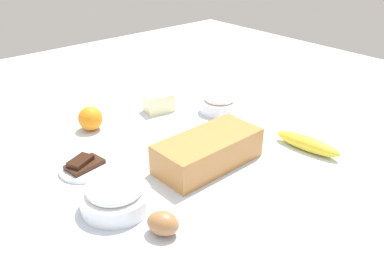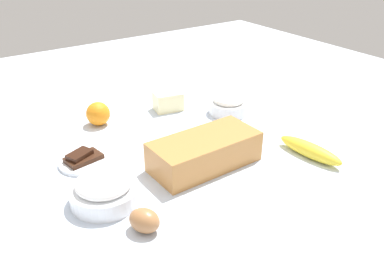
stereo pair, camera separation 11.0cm
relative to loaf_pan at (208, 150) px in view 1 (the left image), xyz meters
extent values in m
cube|color=silver|center=(-0.02, -0.08, -0.05)|extent=(2.40, 2.40, 0.02)
cube|color=#B77A3D|center=(0.00, 0.00, 0.00)|extent=(0.28, 0.13, 0.08)
cube|color=black|center=(0.00, 0.00, 0.00)|extent=(0.27, 0.12, 0.07)
cylinder|color=white|center=(-0.25, -0.22, -0.02)|extent=(0.13, 0.13, 0.04)
torus|color=white|center=(-0.25, -0.22, 0.00)|extent=(0.13, 0.13, 0.01)
ellipsoid|color=white|center=(-0.25, -0.22, 0.01)|extent=(0.10, 0.10, 0.03)
cylinder|color=white|center=(0.28, 0.00, -0.02)|extent=(0.16, 0.16, 0.04)
torus|color=white|center=(0.28, 0.00, 0.00)|extent=(0.16, 0.16, 0.01)
ellipsoid|color=white|center=(0.28, 0.00, 0.01)|extent=(0.13, 0.13, 0.04)
ellipsoid|color=yellow|center=(-0.26, 0.12, -0.02)|extent=(0.07, 0.19, 0.04)
sphere|color=orange|center=(0.13, -0.38, -0.01)|extent=(0.07, 0.07, 0.07)
cube|color=#F4EDB2|center=(-0.11, -0.35, -0.01)|extent=(0.10, 0.08, 0.06)
ellipsoid|color=#A36D42|center=(0.25, 0.13, -0.02)|extent=(0.08, 0.08, 0.05)
cylinder|color=white|center=(0.25, -0.18, -0.04)|extent=(0.13, 0.13, 0.01)
cube|color=#381E11|center=(0.25, -0.18, -0.03)|extent=(0.10, 0.07, 0.01)
cube|color=black|center=(0.26, -0.19, -0.01)|extent=(0.07, 0.06, 0.01)
camera|label=1|loc=(0.62, 0.65, 0.52)|focal=38.07mm
camera|label=2|loc=(0.53, 0.72, 0.52)|focal=38.07mm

